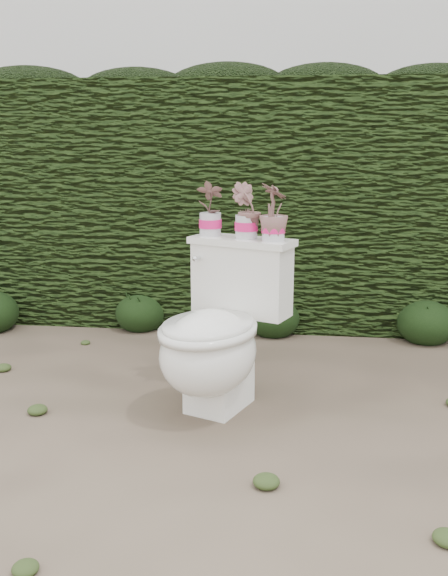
# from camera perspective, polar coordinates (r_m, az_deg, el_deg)

# --- Properties ---
(ground) EXTENTS (60.00, 60.00, 0.00)m
(ground) POSITION_cam_1_polar(r_m,az_deg,el_deg) (3.19, -3.63, -9.70)
(ground) COLOR #7B6955
(ground) RESTS_ON ground
(hedge) EXTENTS (8.00, 1.00, 1.60)m
(hedge) POSITION_cam_1_polar(r_m,az_deg,el_deg) (4.54, -0.10, 7.65)
(hedge) COLOR #294015
(hedge) RESTS_ON ground
(house_wall) EXTENTS (8.00, 3.50, 4.00)m
(house_wall) POSITION_cam_1_polar(r_m,az_deg,el_deg) (8.92, 7.54, 17.98)
(house_wall) COLOR silver
(house_wall) RESTS_ON ground
(toilet) EXTENTS (0.68, 0.80, 0.78)m
(toilet) POSITION_cam_1_polar(r_m,az_deg,el_deg) (2.94, -0.61, -4.30)
(toilet) COLOR white
(toilet) RESTS_ON ground
(potted_plant_left) EXTENTS (0.15, 0.11, 0.25)m
(potted_plant_left) POSITION_cam_1_polar(r_m,az_deg,el_deg) (3.12, -1.23, 6.98)
(potted_plant_left) COLOR #356720
(potted_plant_left) RESTS_ON toilet
(potted_plant_center) EXTENTS (0.14, 0.12, 0.25)m
(potted_plant_center) POSITION_cam_1_polar(r_m,az_deg,el_deg) (3.02, 2.01, 6.75)
(potted_plant_center) COLOR #356720
(potted_plant_center) RESTS_ON toilet
(potted_plant_right) EXTENTS (0.19, 0.19, 0.25)m
(potted_plant_right) POSITION_cam_1_polar(r_m,az_deg,el_deg) (2.96, 4.43, 6.60)
(potted_plant_right) COLOR #356720
(potted_plant_right) RESTS_ON toilet
(liriope_clump_2) EXTENTS (0.33, 0.33, 0.27)m
(liriope_clump_2) POSITION_cam_1_polar(r_m,az_deg,el_deg) (4.29, -7.44, -1.85)
(liriope_clump_2) COLOR black
(liriope_clump_2) RESTS_ON ground
(liriope_clump_3) EXTENTS (0.34, 0.34, 0.27)m
(liriope_clump_3) POSITION_cam_1_polar(r_m,az_deg,el_deg) (4.14, 4.42, -2.28)
(liriope_clump_3) COLOR black
(liriope_clump_3) RESTS_ON ground
(liriope_clump_4) EXTENTS (0.36, 0.36, 0.29)m
(liriope_clump_4) POSITION_cam_1_polar(r_m,az_deg,el_deg) (4.18, 17.55, -2.62)
(liriope_clump_4) COLOR black
(liriope_clump_4) RESTS_ON ground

